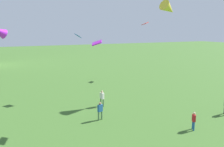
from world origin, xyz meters
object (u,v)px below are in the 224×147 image
at_px(person_0, 100,110).
at_px(person_2, 194,120).
at_px(kite_flying_4, 145,24).
at_px(kite_flying_1, 97,43).
at_px(kite_flying_2, 169,9).
at_px(kite_flying_5, 78,36).
at_px(person_4, 102,97).

relative_size(person_0, person_2, 1.10).
bearing_deg(kite_flying_4, kite_flying_1, -170.49).
bearing_deg(kite_flying_4, kite_flying_2, -147.56).
bearing_deg(kite_flying_4, person_2, -149.10).
relative_size(person_2, kite_flying_5, 1.49).
distance_m(kite_flying_1, kite_flying_2, 12.15).
distance_m(person_0, kite_flying_2, 14.82).
relative_size(person_4, kite_flying_2, 0.70).
distance_m(person_0, kite_flying_4, 23.18).
bearing_deg(kite_flying_4, kite_flying_5, 170.17).
relative_size(person_0, kite_flying_4, 1.10).
relative_size(person_0, kite_flying_2, 0.68).
distance_m(person_4, kite_flying_2, 13.13).
bearing_deg(kite_flying_1, person_0, 160.39).
xyz_separation_m(person_0, kite_flying_2, (10.42, 3.82, 9.82)).
distance_m(kite_flying_2, kite_flying_4, 12.76).
bearing_deg(person_2, kite_flying_1, -94.97).
distance_m(person_2, kite_flying_2, 14.10).
bearing_deg(kite_flying_5, person_0, -21.57).
bearing_deg(kite_flying_2, kite_flying_5, 51.62).
distance_m(person_0, person_2, 8.30).
height_order(person_0, person_2, person_0).
xyz_separation_m(person_4, kite_flying_5, (-1.13, 4.74, 6.60)).
xyz_separation_m(kite_flying_1, kite_flying_2, (10.82, 4.24, 3.54)).
bearing_deg(kite_flying_2, person_0, 96.33).
relative_size(person_2, kite_flying_4, 1.00).
distance_m(person_2, kite_flying_1, 10.50).
xyz_separation_m(person_4, kite_flying_2, (8.74, 0.22, 9.79)).
xyz_separation_m(kite_flying_1, kite_flying_5, (0.95, 8.76, 0.35)).
height_order(person_0, kite_flying_1, kite_flying_1).
xyz_separation_m(person_4, kite_flying_4, (13.18, 12.10, 8.35)).
distance_m(person_2, kite_flying_5, 16.30).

